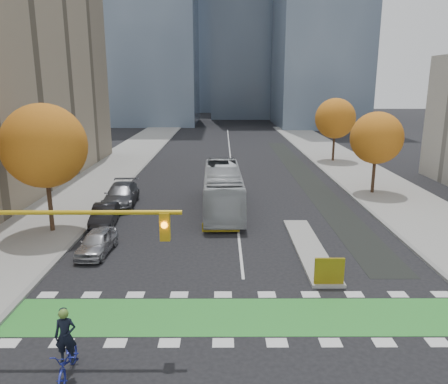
{
  "coord_description": "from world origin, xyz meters",
  "views": [
    {
      "loc": [
        -1.01,
        -14.76,
        9.4
      ],
      "look_at": [
        -0.93,
        10.73,
        3.0
      ],
      "focal_mm": 35.0,
      "sensor_mm": 36.0,
      "label": 1
    }
  ],
  "objects_px": {
    "parked_car_a": "(97,242)",
    "tree_east_far": "(335,118)",
    "tree_east_near": "(377,138)",
    "bus": "(223,189)",
    "cyclist": "(67,354)",
    "tree_west": "(44,146)",
    "parked_car_b": "(104,215)",
    "hazard_board": "(329,271)",
    "traffic_signal_west": "(23,242)",
    "parked_car_c": "(121,195)"
  },
  "relations": [
    {
      "from": "parked_car_a",
      "to": "tree_east_far",
      "type": "bearing_deg",
      "value": 58.5
    },
    {
      "from": "tree_east_near",
      "to": "bus",
      "type": "distance_m",
      "value": 14.22
    },
    {
      "from": "cyclist",
      "to": "parked_car_a",
      "type": "relative_size",
      "value": 0.62
    },
    {
      "from": "tree_west",
      "to": "tree_east_far",
      "type": "xyz_separation_m",
      "value": [
        24.5,
        26.0,
        -0.38
      ]
    },
    {
      "from": "bus",
      "to": "parked_car_b",
      "type": "distance_m",
      "value": 8.9
    },
    {
      "from": "hazard_board",
      "to": "tree_east_far",
      "type": "distance_m",
      "value": 35.13
    },
    {
      "from": "cyclist",
      "to": "parked_car_b",
      "type": "height_order",
      "value": "cyclist"
    },
    {
      "from": "cyclist",
      "to": "parked_car_a",
      "type": "xyz_separation_m",
      "value": [
        -2.04,
        10.7,
        -0.15
      ]
    },
    {
      "from": "hazard_board",
      "to": "parked_car_a",
      "type": "bearing_deg",
      "value": 160.76
    },
    {
      "from": "tree_east_far",
      "to": "parked_car_b",
      "type": "distance_m",
      "value": 32.96
    },
    {
      "from": "tree_west",
      "to": "tree_east_far",
      "type": "height_order",
      "value": "tree_west"
    },
    {
      "from": "traffic_signal_west",
      "to": "parked_car_b",
      "type": "xyz_separation_m",
      "value": [
        -1.07,
        13.94,
        -3.33
      ]
    },
    {
      "from": "hazard_board",
      "to": "bus",
      "type": "height_order",
      "value": "bus"
    },
    {
      "from": "parked_car_b",
      "to": "tree_east_far",
      "type": "bearing_deg",
      "value": 43.17
    },
    {
      "from": "hazard_board",
      "to": "tree_east_near",
      "type": "height_order",
      "value": "tree_east_near"
    },
    {
      "from": "hazard_board",
      "to": "tree_west",
      "type": "distance_m",
      "value": 18.44
    },
    {
      "from": "bus",
      "to": "parked_car_c",
      "type": "xyz_separation_m",
      "value": [
        -8.0,
        1.19,
        -0.78
      ]
    },
    {
      "from": "traffic_signal_west",
      "to": "parked_car_c",
      "type": "distance_m",
      "value": 19.24
    },
    {
      "from": "tree_east_near",
      "to": "traffic_signal_west",
      "type": "bearing_deg",
      "value": -131.52
    },
    {
      "from": "tree_east_far",
      "to": "traffic_signal_west",
      "type": "relative_size",
      "value": 0.9
    },
    {
      "from": "traffic_signal_west",
      "to": "parked_car_a",
      "type": "xyz_separation_m",
      "value": [
        -0.19,
        8.94,
        -3.37
      ]
    },
    {
      "from": "parked_car_c",
      "to": "parked_car_a",
      "type": "bearing_deg",
      "value": -88.0
    },
    {
      "from": "tree_west",
      "to": "tree_east_far",
      "type": "bearing_deg",
      "value": 46.7
    },
    {
      "from": "tree_west",
      "to": "parked_car_a",
      "type": "distance_m",
      "value": 7.23
    },
    {
      "from": "traffic_signal_west",
      "to": "parked_car_b",
      "type": "bearing_deg",
      "value": 94.39
    },
    {
      "from": "bus",
      "to": "parked_car_b",
      "type": "height_order",
      "value": "bus"
    },
    {
      "from": "tree_east_near",
      "to": "parked_car_b",
      "type": "distance_m",
      "value": 23.06
    },
    {
      "from": "tree_east_near",
      "to": "bus",
      "type": "xyz_separation_m",
      "value": [
        -13.0,
        -4.76,
        -3.24
      ]
    },
    {
      "from": "hazard_board",
      "to": "bus",
      "type": "bearing_deg",
      "value": 111.0
    },
    {
      "from": "cyclist",
      "to": "bus",
      "type": "height_order",
      "value": "bus"
    },
    {
      "from": "tree_east_far",
      "to": "bus",
      "type": "relative_size",
      "value": 0.66
    },
    {
      "from": "tree_east_near",
      "to": "tree_east_far",
      "type": "distance_m",
      "value": 16.01
    },
    {
      "from": "parked_car_a",
      "to": "tree_east_near",
      "type": "bearing_deg",
      "value": 37.38
    },
    {
      "from": "traffic_signal_west",
      "to": "parked_car_a",
      "type": "distance_m",
      "value": 9.56
    },
    {
      "from": "parked_car_a",
      "to": "parked_car_b",
      "type": "height_order",
      "value": "parked_car_b"
    },
    {
      "from": "tree_east_near",
      "to": "tree_east_far",
      "type": "height_order",
      "value": "tree_east_far"
    },
    {
      "from": "tree_east_far",
      "to": "bus",
      "type": "distance_m",
      "value": 25.03
    },
    {
      "from": "traffic_signal_west",
      "to": "hazard_board",
      "type": "bearing_deg",
      "value": 21.55
    },
    {
      "from": "hazard_board",
      "to": "tree_west",
      "type": "bearing_deg",
      "value": 154.01
    },
    {
      "from": "tree_east_near",
      "to": "parked_car_b",
      "type": "bearing_deg",
      "value": -157.8
    },
    {
      "from": "cyclist",
      "to": "tree_east_far",
      "type": "bearing_deg",
      "value": 60.72
    },
    {
      "from": "parked_car_b",
      "to": "tree_east_near",
      "type": "bearing_deg",
      "value": 16.55
    },
    {
      "from": "hazard_board",
      "to": "parked_car_a",
      "type": "height_order",
      "value": "hazard_board"
    },
    {
      "from": "traffic_signal_west",
      "to": "cyclist",
      "type": "relative_size",
      "value": 3.49
    },
    {
      "from": "parked_car_b",
      "to": "cyclist",
      "type": "bearing_deg",
      "value": -85.09
    },
    {
      "from": "tree_west",
      "to": "parked_car_c",
      "type": "relative_size",
      "value": 1.42
    },
    {
      "from": "traffic_signal_west",
      "to": "bus",
      "type": "bearing_deg",
      "value": 68.68
    },
    {
      "from": "tree_east_far",
      "to": "parked_car_a",
      "type": "bearing_deg",
      "value": -124.88
    },
    {
      "from": "parked_car_a",
      "to": "traffic_signal_west",
      "type": "bearing_deg",
      "value": -85.43
    },
    {
      "from": "cyclist",
      "to": "parked_car_c",
      "type": "distance_m",
      "value": 20.91
    }
  ]
}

